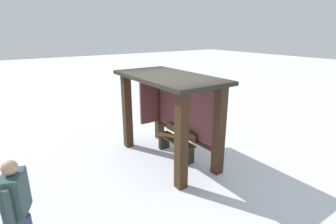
# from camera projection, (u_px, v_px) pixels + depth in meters

# --- Properties ---
(ground_plane) EXTENTS (60.00, 60.00, 0.00)m
(ground_plane) POSITION_uv_depth(u_px,v_px,m) (168.00, 158.00, 6.83)
(ground_plane) COLOR white
(bus_shelter) EXTENTS (3.01, 1.55, 2.21)m
(bus_shelter) POSITION_uv_depth(u_px,v_px,m) (171.00, 101.00, 6.50)
(bus_shelter) COLOR #372314
(bus_shelter) RESTS_ON ground
(bench_left_inside) EXTENTS (1.30, 0.35, 0.75)m
(bench_left_inside) POSITION_uv_depth(u_px,v_px,m) (176.00, 143.00, 6.87)
(bench_left_inside) COLOR #4E371B
(bench_left_inside) RESTS_ON ground
(person_walking) EXTENTS (0.63, 0.40, 1.59)m
(person_walking) POSITION_uv_depth(u_px,v_px,m) (17.00, 203.00, 3.58)
(person_walking) COLOR #32494C
(person_walking) RESTS_ON ground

